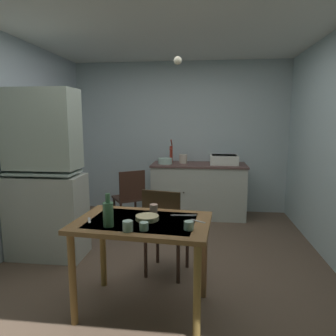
{
  "coord_description": "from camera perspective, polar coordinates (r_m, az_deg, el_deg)",
  "views": [
    {
      "loc": [
        0.42,
        -3.1,
        1.58
      ],
      "look_at": [
        0.04,
        0.06,
        1.07
      ],
      "focal_mm": 32.62,
      "sensor_mm": 36.0,
      "label": 1
    }
  ],
  "objects": [
    {
      "name": "mug_tall",
      "position": [
        2.27,
        -4.52,
        -10.8
      ],
      "size": [
        0.07,
        0.07,
        0.06
      ],
      "primitive_type": "cylinder",
      "color": "#ADD1C1",
      "rests_on": "dining_table"
    },
    {
      "name": "serving_bowl_wide",
      "position": [
        2.49,
        -3.91,
        -9.25
      ],
      "size": [
        0.19,
        0.19,
        0.03
      ],
      "primitive_type": "cylinder",
      "color": "beige",
      "rests_on": "dining_table"
    },
    {
      "name": "ground_plane",
      "position": [
        3.5,
        -0.86,
        -17.68
      ],
      "size": [
        5.24,
        5.24,
        0.0
      ],
      "primitive_type": "plane",
      "color": "brown"
    },
    {
      "name": "hand_pump",
      "position": [
        5.01,
        0.58,
        2.84
      ],
      "size": [
        0.05,
        0.27,
        0.39
      ],
      "color": "maroon",
      "rests_on": "counter_cabinet"
    },
    {
      "name": "hutch_cabinet",
      "position": [
        3.71,
        -21.97,
        -2.21
      ],
      "size": [
        0.85,
        0.45,
        1.91
      ],
      "color": "#B4B8AD",
      "rests_on": "ground"
    },
    {
      "name": "teacup_cream",
      "position": [
        2.69,
        -2.7,
        -7.52
      ],
      "size": [
        0.07,
        0.07,
        0.07
      ],
      "primitive_type": "cylinder",
      "color": "tan",
      "rests_on": "dining_table"
    },
    {
      "name": "dining_table",
      "position": [
        2.53,
        -4.77,
        -12.19
      ],
      "size": [
        1.13,
        0.78,
        0.78
      ],
      "color": "brown",
      "rests_on": "ground"
    },
    {
      "name": "teaspoon_near_bowl",
      "position": [
        2.73,
        -10.6,
        -8.1
      ],
      "size": [
        0.05,
        0.15,
        0.0
      ],
      "primitive_type": "cube",
      "rotation": [
        0.0,
        0.0,
        1.78
      ],
      "color": "beige",
      "rests_on": "dining_table"
    },
    {
      "name": "glass_bottle",
      "position": [
        2.36,
        -11.12,
        -8.34
      ],
      "size": [
        0.08,
        0.08,
        0.26
      ],
      "color": "#4C7F56",
      "rests_on": "dining_table"
    },
    {
      "name": "teaspoon_by_cup",
      "position": [
        2.47,
        5.61,
        -9.86
      ],
      "size": [
        0.12,
        0.09,
        0.0
      ],
      "primitive_type": "cube",
      "rotation": [
        0.0,
        0.0,
        2.57
      ],
      "color": "beige",
      "rests_on": "dining_table"
    },
    {
      "name": "wall_back",
      "position": [
        5.3,
        2.25,
        5.7
      ],
      "size": [
        3.7,
        0.1,
        2.53
      ],
      "primitive_type": "cube",
      "color": "silver",
      "rests_on": "ground"
    },
    {
      "name": "chair_far_side",
      "position": [
        3.11,
        -0.58,
        -11.55
      ],
      "size": [
        0.47,
        0.47,
        0.91
      ],
      "color": "#3A261D",
      "rests_on": "ground"
    },
    {
      "name": "stoneware_crock",
      "position": [
        5.01,
        2.86,
        1.72
      ],
      "size": [
        0.13,
        0.13,
        0.14
      ],
      "primitive_type": "cylinder",
      "color": "beige",
      "rests_on": "counter_cabinet"
    },
    {
      "name": "pendant_bulb",
      "position": [
        3.14,
        1.84,
        19.44
      ],
      "size": [
        0.08,
        0.08,
        0.08
      ],
      "primitive_type": "sphere",
      "color": "#F9EFCC"
    },
    {
      "name": "serving_spoon",
      "position": [
        2.56,
        -14.5,
        -9.43
      ],
      "size": [
        0.07,
        0.14,
        0.0
      ],
      "primitive_type": "cube",
      "rotation": [
        0.0,
        0.0,
        5.12
      ],
      "color": "beige",
      "rests_on": "dining_table"
    },
    {
      "name": "mixing_bowl_counter",
      "position": [
        4.94,
        -0.54,
        1.32
      ],
      "size": [
        0.23,
        0.23,
        0.09
      ],
      "primitive_type": "cylinder",
      "color": "#ADD1C1",
      "rests_on": "counter_cabinet"
    },
    {
      "name": "teacup_mint",
      "position": [
        2.28,
        3.91,
        -10.66
      ],
      "size": [
        0.07,
        0.07,
        0.06
      ],
      "primitive_type": "cylinder",
      "color": "#ADD1C1",
      "rests_on": "dining_table"
    },
    {
      "name": "table_knife",
      "position": [
        2.6,
        2.98,
        -8.81
      ],
      "size": [
        0.22,
        0.04,
        0.0
      ],
      "primitive_type": "cube",
      "rotation": [
        0.0,
        0.0,
        0.1
      ],
      "color": "silver",
      "rests_on": "dining_table"
    },
    {
      "name": "chair_by_counter",
      "position": [
        4.5,
        -7.16,
        -5.33
      ],
      "size": [
        0.55,
        0.55,
        0.86
      ],
      "color": "#39241C",
      "rests_on": "ground"
    },
    {
      "name": "sink_basin",
      "position": [
        4.95,
        10.41,
        1.56
      ],
      "size": [
        0.44,
        0.34,
        0.15
      ],
      "color": "white",
      "rests_on": "counter_cabinet"
    },
    {
      "name": "ceiling_slab",
      "position": [
        3.29,
        -0.98,
        26.88
      ],
      "size": [
        3.7,
        4.34,
        0.1
      ],
      "primitive_type": "cube",
      "color": "silver"
    },
    {
      "name": "counter_cabinet",
      "position": [
        5.03,
        5.72,
        -4.1
      ],
      "size": [
        1.52,
        0.64,
        0.87
      ],
      "color": "#B4B8AD",
      "rests_on": "ground"
    },
    {
      "name": "mug_dark",
      "position": [
        2.26,
        -7.54,
        -10.69
      ],
      "size": [
        0.08,
        0.08,
        0.08
      ],
      "primitive_type": "cylinder",
      "color": "#ADD1C1",
      "rests_on": "dining_table"
    }
  ]
}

